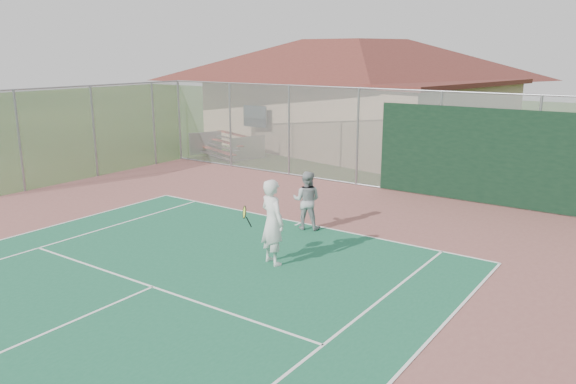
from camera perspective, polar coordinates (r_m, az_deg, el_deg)
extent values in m
cylinder|color=gray|center=(25.77, -10.97, 7.14)|extent=(0.08, 0.08, 3.50)
cylinder|color=gray|center=(23.72, -5.88, 6.75)|extent=(0.08, 0.08, 3.50)
cylinder|color=gray|center=(21.88, 0.11, 6.22)|extent=(0.08, 0.08, 3.50)
cylinder|color=gray|center=(20.33, 7.08, 5.52)|extent=(0.08, 0.08, 3.50)
cylinder|color=gray|center=(19.12, 15.05, 4.62)|extent=(0.08, 0.08, 3.50)
cylinder|color=gray|center=(18.33, 23.87, 3.51)|extent=(0.08, 0.08, 3.50)
cylinder|color=gray|center=(19.70, 9.84, 10.28)|extent=(20.00, 0.05, 0.05)
cylinder|color=gray|center=(20.20, 9.43, 0.47)|extent=(20.00, 0.05, 0.05)
cube|color=#999EA0|center=(19.88, 9.63, 5.24)|extent=(20.00, 0.02, 3.50)
cube|color=black|center=(18.31, 23.77, 2.88)|extent=(10.00, 0.04, 3.00)
cylinder|color=gray|center=(24.76, -13.48, 6.74)|extent=(0.08, 0.08, 3.50)
cylinder|color=gray|center=(22.90, -19.10, 5.80)|extent=(0.08, 0.08, 3.50)
cylinder|color=gray|center=(21.31, -25.62, 4.64)|extent=(0.08, 0.08, 3.50)
cube|color=#999EA0|center=(22.90, -19.10, 5.80)|extent=(0.02, 9.00, 3.50)
cube|color=tan|center=(29.00, 6.59, 7.88)|extent=(14.82, 11.27, 3.35)
cube|color=brown|center=(28.87, 6.69, 11.29)|extent=(15.47, 11.92, 0.20)
pyramid|color=brown|center=(28.85, 6.80, 15.17)|extent=(16.30, 12.39, 2.01)
cube|color=black|center=(24.09, 6.08, 5.46)|extent=(1.00, 0.06, 2.34)
cube|color=#9D3724|center=(25.96, -7.01, 4.17)|extent=(2.74, 1.26, 0.05)
cube|color=#B2B5BA|center=(25.82, -7.35, 3.68)|extent=(2.73, 1.23, 0.04)
cube|color=#9D3724|center=(26.29, -6.28, 5.04)|extent=(2.74, 1.26, 0.05)
cube|color=#B2B5BA|center=(26.14, -6.61, 4.56)|extent=(2.73, 1.23, 0.04)
cube|color=#9D3724|center=(26.63, -5.55, 5.89)|extent=(2.74, 1.26, 0.05)
cube|color=#B2B5BA|center=(26.48, -5.88, 5.42)|extent=(2.73, 1.23, 0.04)
cube|color=#B2B5BA|center=(27.19, -8.37, 4.97)|extent=(0.66, 1.61, 1.04)
cube|color=#B2B5BA|center=(25.47, -4.02, 4.48)|extent=(0.66, 1.61, 1.04)
imported|color=silver|center=(12.62, -1.60, -3.15)|extent=(0.83, 0.68, 1.97)
imported|color=#9A9D9F|center=(15.19, 1.91, -0.92)|extent=(0.94, 0.84, 1.60)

